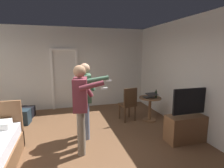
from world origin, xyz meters
The scene contains 13 objects.
ground_plane centered at (0.00, 0.00, 0.00)m, with size 6.69×6.69×0.00m, color brown.
wall_back centered at (0.00, 3.10, 1.43)m, with size 5.71×0.12×2.85m, color beige.
wall_right centered at (2.80, 0.00, 1.43)m, with size 0.12×6.32×2.85m, color beige.
doorway_frame centered at (-0.21, 3.02, 1.22)m, with size 0.93×0.08×2.13m.
tv_flatscreen centered at (2.44, -0.22, 0.37)m, with size 1.14×0.40×1.22m.
side_table centered at (2.12, 1.12, 0.47)m, with size 0.64×0.64×0.70m.
laptop centered at (2.10, 1.08, 0.75)m, with size 0.35×0.36×0.15m.
bottle_on_table centered at (2.26, 1.04, 0.80)m, with size 0.06×0.06×0.24m.
wooden_chair centered at (1.51, 1.26, 0.54)m, with size 0.48×0.48×0.99m.
person_blue_shirt centered at (0.02, -0.01, 1.02)m, with size 0.62×0.69×1.75m.
person_striped_shirt centered at (0.20, 0.59, 1.02)m, with size 0.69×0.62×1.75m.
suitcase_dark centered at (-1.51, 1.86, 0.20)m, with size 0.54×0.35×0.40m, color #1E2D38.
suitcase_small centered at (-1.43, 2.41, 0.16)m, with size 0.45×0.39×0.32m, color black.
Camera 1 is at (-0.31, -3.39, 1.98)m, focal length 28.48 mm.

